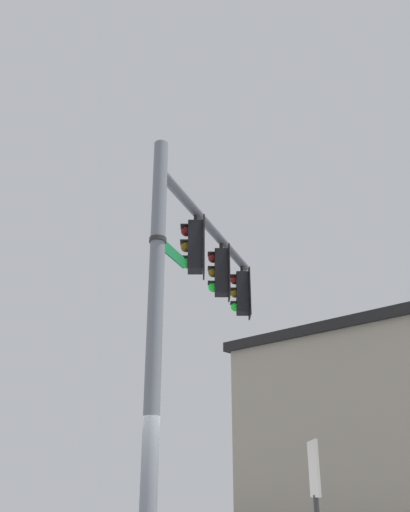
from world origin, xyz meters
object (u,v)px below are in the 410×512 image
(traffic_light_mid_outer, at_px, (242,293))
(street_name_sign, at_px, (165,247))
(traffic_light_nearest_pole, at_px, (194,247))
(historical_marker, at_px, (316,495))
(traffic_light_mid_inner, at_px, (220,272))

(traffic_light_mid_outer, distance_m, street_name_sign, 4.46)
(traffic_light_mid_outer, xyz_separation_m, street_name_sign, (-4.10, 1.66, -0.57))
(traffic_light_nearest_pole, bearing_deg, historical_marker, -135.69)
(traffic_light_mid_inner, bearing_deg, street_name_sign, 158.05)
(traffic_light_mid_inner, relative_size, street_name_sign, 1.12)
(traffic_light_mid_inner, xyz_separation_m, traffic_light_mid_outer, (1.41, -0.58, 0.00))
(street_name_sign, bearing_deg, traffic_light_nearest_pole, -21.53)
(traffic_light_mid_inner, bearing_deg, historical_marker, -160.00)
(traffic_light_nearest_pole, relative_size, traffic_light_mid_inner, 1.00)
(traffic_light_mid_inner, bearing_deg, traffic_light_nearest_pole, 157.68)
(traffic_light_mid_outer, relative_size, historical_marker, 0.62)
(traffic_light_mid_inner, distance_m, traffic_light_mid_outer, 1.53)
(traffic_light_mid_outer, height_order, historical_marker, traffic_light_mid_outer)
(traffic_light_nearest_pole, bearing_deg, traffic_light_mid_inner, -22.32)
(historical_marker, bearing_deg, traffic_light_mid_inner, 20.00)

